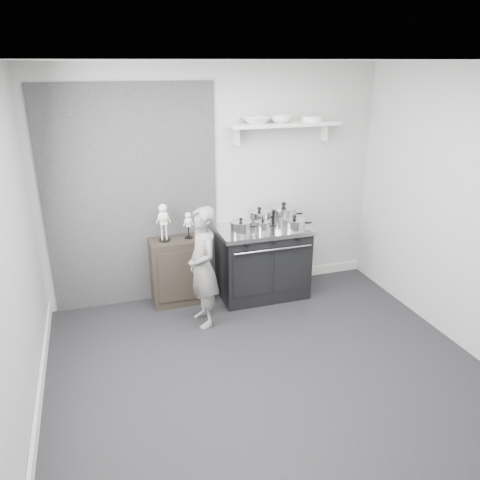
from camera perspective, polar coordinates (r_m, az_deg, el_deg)
name	(u,v)px	position (r m, az deg, el deg)	size (l,w,h in m)	color
ground	(268,372)	(4.51, 3.45, -15.72)	(4.00, 4.00, 0.00)	black
room_shell	(256,198)	(3.87, 1.94, 5.16)	(4.02, 3.62, 2.71)	#AEAEAC
wall_shelf	(284,125)	(5.52, 5.44, 13.76)	(1.30, 0.26, 0.24)	silver
stove	(262,261)	(5.64, 2.76, -2.59)	(1.09, 0.68, 0.87)	black
side_cabinet	(178,271)	(5.53, -7.61, -3.75)	(0.61, 0.36, 0.79)	black
child	(203,267)	(4.95, -4.54, -3.35)	(0.48, 0.32, 1.32)	slate
pot_front_left	(241,227)	(5.25, 0.11, 1.56)	(0.33, 0.24, 0.19)	silver
pot_back_left	(259,218)	(5.53, 2.37, 2.73)	(0.36, 0.27, 0.22)	silver
pot_back_right	(283,214)	(5.63, 5.32, 3.12)	(0.40, 0.32, 0.26)	silver
pot_front_right	(294,224)	(5.44, 6.61, 1.99)	(0.35, 0.27, 0.17)	silver
pot_front_center	(263,226)	(5.31, 2.79, 1.66)	(0.26, 0.17, 0.16)	silver
skeleton_full	(163,220)	(5.28, -9.33, 2.46)	(0.14, 0.09, 0.50)	silver
skeleton_torso	(188,223)	(5.35, -6.32, 2.02)	(0.10, 0.06, 0.35)	silver
bowl_large	(256,120)	(5.38, 1.95, 14.39)	(0.31, 0.31, 0.08)	white
bowl_small	(281,119)	(5.48, 4.97, 14.46)	(0.24, 0.24, 0.08)	white
plate_stack	(311,119)	(5.64, 8.70, 14.40)	(0.25, 0.25, 0.06)	white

